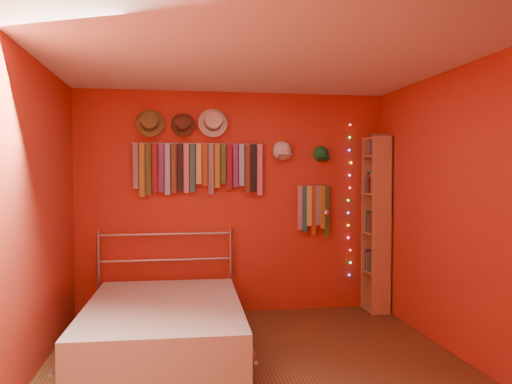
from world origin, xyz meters
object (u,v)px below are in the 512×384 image
bookshelf (380,223)px  bed (164,324)px  reading_lamp (325,213)px  tie_rack (198,166)px

bookshelf → bed: bookshelf is taller
bed → bookshelf: bearing=21.9°
reading_lamp → bed: size_ratio=0.15×
tie_rack → bookshelf: size_ratio=0.72×
tie_rack → bookshelf: bearing=-4.3°
reading_lamp → tie_rack: bearing=173.3°
tie_rack → reading_lamp: tie_rack is taller
reading_lamp → bed: 2.18m
bookshelf → bed: 2.70m
reading_lamp → bookshelf: size_ratio=0.15×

